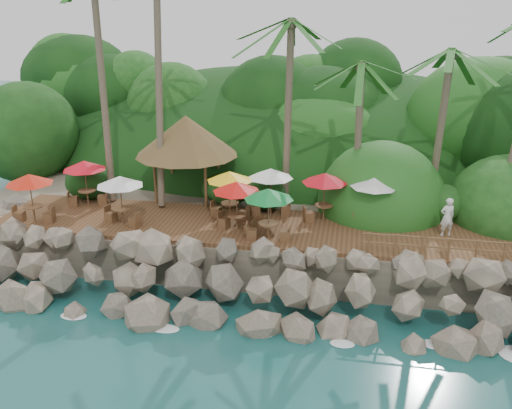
# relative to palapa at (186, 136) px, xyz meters

# --- Properties ---
(ground) EXTENTS (140.00, 140.00, 0.00)m
(ground) POSITION_rel_palapa_xyz_m (4.52, -9.64, -5.79)
(ground) COLOR #19514F
(ground) RESTS_ON ground
(land_base) EXTENTS (32.00, 25.20, 2.10)m
(land_base) POSITION_rel_palapa_xyz_m (4.52, 6.36, -4.74)
(land_base) COLOR gray
(land_base) RESTS_ON ground
(jungle_hill) EXTENTS (44.80, 28.00, 15.40)m
(jungle_hill) POSITION_rel_palapa_xyz_m (4.52, 13.86, -5.79)
(jungle_hill) COLOR #143811
(jungle_hill) RESTS_ON ground
(seawall) EXTENTS (29.00, 4.00, 2.30)m
(seawall) POSITION_rel_palapa_xyz_m (4.52, -7.64, -4.64)
(seawall) COLOR gray
(seawall) RESTS_ON ground
(terrace) EXTENTS (26.00, 5.00, 0.20)m
(terrace) POSITION_rel_palapa_xyz_m (4.52, -3.64, -3.59)
(terrace) COLOR brown
(terrace) RESTS_ON land_base
(jungle_foliage) EXTENTS (44.00, 16.00, 12.00)m
(jungle_foliage) POSITION_rel_palapa_xyz_m (4.52, 5.36, -5.79)
(jungle_foliage) COLOR #143811
(jungle_foliage) RESTS_ON ground
(foam_line) EXTENTS (25.20, 0.80, 0.06)m
(foam_line) POSITION_rel_palapa_xyz_m (4.52, -9.34, -5.76)
(foam_line) COLOR white
(foam_line) RESTS_ON ground
(palms) EXTENTS (26.88, 6.61, 14.26)m
(palms) POSITION_rel_palapa_xyz_m (6.53, -0.59, 6.48)
(palms) COLOR brown
(palms) RESTS_ON ground
(palapa) EXTENTS (5.65, 5.65, 4.60)m
(palapa) POSITION_rel_palapa_xyz_m (0.00, 0.00, 0.00)
(palapa) COLOR brown
(palapa) RESTS_ON ground
(dining_clusters) EXTENTS (18.76, 5.49, 2.48)m
(dining_clusters) POSITION_rel_palapa_xyz_m (2.41, -3.52, -1.44)
(dining_clusters) COLOR brown
(dining_clusters) RESTS_ON terrace
(railing) EXTENTS (7.20, 0.10, 1.00)m
(railing) POSITION_rel_palapa_xyz_m (13.21, -5.99, -2.89)
(railing) COLOR brown
(railing) RESTS_ON terrace
(waiter) EXTENTS (0.79, 0.64, 1.86)m
(waiter) POSITION_rel_palapa_xyz_m (13.46, -3.28, -2.56)
(waiter) COLOR silver
(waiter) RESTS_ON terrace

